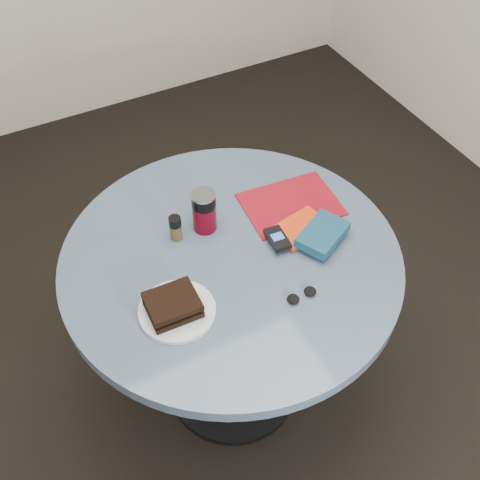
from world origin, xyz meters
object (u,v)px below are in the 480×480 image
plate (177,311)px  soda_can (204,211)px  red_book (301,228)px  novel (323,234)px  mp3_player (277,238)px  sandwich (173,305)px  magazine (291,204)px  headphones (302,295)px  pepper_grinder (176,228)px  table (231,290)px

plate → soda_can: 0.33m
soda_can → red_book: bearing=-30.7°
novel → mp3_player: novel is taller
sandwich → novel: size_ratio=0.88×
red_book → mp3_player: 0.09m
sandwich → novel: 0.49m
magazine → headphones: headphones is taller
soda_can → pepper_grinder: soda_can is taller
table → headphones: 0.30m
pepper_grinder → headphones: (0.21, -0.36, -0.03)m
red_book → headphones: same height
soda_can → magazine: bearing=-7.3°
mp3_player → headphones: size_ratio=1.05×
red_book → magazine: bearing=62.2°
magazine → red_book: bearing=-101.6°
pepper_grinder → table: bearing=-50.7°
table → headphones: bearing=-66.2°
soda_can → novel: size_ratio=0.86×
soda_can → headphones: bearing=-72.1°
mp3_player → plate: bearing=-166.0°
novel → mp3_player: bearing=128.9°
sandwich → pepper_grinder: size_ratio=1.65×
sandwich → soda_can: size_ratio=1.02×
sandwich → soda_can: (0.21, 0.25, 0.03)m
sandwich → pepper_grinder: (0.12, 0.25, 0.01)m
sandwich → magazine: size_ratio=0.47×
plate → mp3_player: size_ratio=2.19×
plate → headphones: headphones is taller
soda_can → red_book: 0.29m
pepper_grinder → headphones: 0.42m
sandwich → headphones: (0.33, -0.11, -0.03)m
sandwich → red_book: bearing=12.7°
plate → red_book: (0.45, 0.11, 0.01)m
magazine → mp3_player: (-0.12, -0.13, 0.02)m
soda_can → table: bearing=-82.8°
red_book → headphones: (-0.13, -0.22, -0.00)m
magazine → novel: 0.18m
novel → headphones: 0.22m
plate → table: bearing=27.7°
sandwich → novel: (0.49, 0.03, -0.00)m
red_book → novel: bearing=-77.3°
headphones → magazine: bearing=63.5°
soda_can → sandwich: bearing=-130.3°
mp3_player → red_book: bearing=9.9°
red_book → headphones: size_ratio=1.80×
soda_can → mp3_player: size_ratio=1.43×
plate → sandwich: size_ratio=1.50×
sandwich → magazine: sandwich is taller
plate → novel: 0.49m
table → mp3_player: mp3_player is taller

